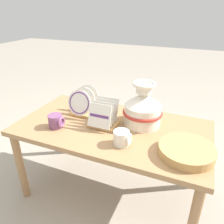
# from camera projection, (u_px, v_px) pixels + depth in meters

# --- Properties ---
(ground_plane) EXTENTS (14.00, 14.00, 0.00)m
(ground_plane) POSITION_uv_depth(u_px,v_px,m) (112.00, 190.00, 1.82)
(ground_plane) COLOR gray
(display_table) EXTENTS (1.34, 0.72, 0.62)m
(display_table) POSITION_uv_depth(u_px,v_px,m) (112.00, 135.00, 1.58)
(display_table) COLOR #9E754C
(display_table) RESTS_ON ground_plane
(ceramic_vase) EXTENTS (0.28, 0.28, 0.31)m
(ceramic_vase) POSITION_uv_depth(u_px,v_px,m) (143.00, 108.00, 1.51)
(ceramic_vase) COLOR silver
(ceramic_vase) RESTS_ON display_table
(dish_rack_round_plates) EXTENTS (0.20, 0.19, 0.21)m
(dish_rack_round_plates) POSITION_uv_depth(u_px,v_px,m) (83.00, 105.00, 1.68)
(dish_rack_round_plates) COLOR tan
(dish_rack_round_plates) RESTS_ON display_table
(dish_rack_square_plates) EXTENTS (0.20, 0.18, 0.18)m
(dish_rack_square_plates) POSITION_uv_depth(u_px,v_px,m) (104.00, 118.00, 1.53)
(dish_rack_square_plates) COLOR tan
(dish_rack_square_plates) RESTS_ON display_table
(wicker_charger_stack) EXTENTS (0.32, 0.32, 0.05)m
(wicker_charger_stack) POSITION_uv_depth(u_px,v_px,m) (186.00, 151.00, 1.24)
(wicker_charger_stack) COLOR tan
(wicker_charger_stack) RESTS_ON display_table
(mug_plum_glaze) EXTENTS (0.11, 0.10, 0.09)m
(mug_plum_glaze) POSITION_uv_depth(u_px,v_px,m) (56.00, 121.00, 1.51)
(mug_plum_glaze) COLOR #7A4770
(mug_plum_glaze) RESTS_ON display_table
(mug_cream_glaze) EXTENTS (0.11, 0.10, 0.09)m
(mug_cream_glaze) POSITION_uv_depth(u_px,v_px,m) (122.00, 138.00, 1.32)
(mug_cream_glaze) COLOR silver
(mug_cream_glaze) RESTS_ON display_table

